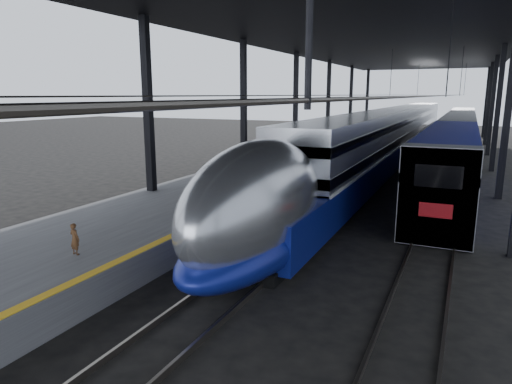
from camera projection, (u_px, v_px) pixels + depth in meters
The scene contains 8 objects.
ground at pixel (201, 262), 15.39m from camera, with size 160.00×160.00×0.00m, color black.
platform at pixel (301, 162), 34.46m from camera, with size 6.00×80.00×1.00m, color #4C4C4F.
yellow_strip at pixel (337, 158), 33.21m from camera, with size 0.30×80.00×0.01m, color gold.
rails at pixel (411, 176), 31.26m from camera, with size 6.52×80.00×0.16m.
canopy at pixel (380, 40), 30.44m from camera, with size 18.00×75.00×9.47m.
tgv_train at pixel (392, 137), 38.76m from camera, with size 3.02×65.20×4.33m.
second_train at pixel (458, 136), 40.45m from camera, with size 2.70×56.05×3.72m.
child at pixel (75, 239), 13.10m from camera, with size 0.34×0.22×0.93m, color #4F311A.
Camera 1 is at (7.81, -12.42, 5.53)m, focal length 32.00 mm.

